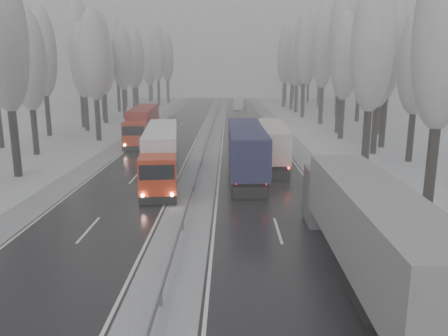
{
  "coord_description": "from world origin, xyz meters",
  "views": [
    {
      "loc": [
        2.54,
        -10.78,
        8.66
      ],
      "look_at": [
        2.2,
        18.03,
        2.2
      ],
      "focal_mm": 35.0,
      "sensor_mm": 36.0,
      "label": 1
    }
  ],
  "objects_px": {
    "truck_red_white": "(161,150)",
    "truck_red_red": "(143,122)",
    "truck_grey_tarp": "(365,223)",
    "truck_cream_box": "(272,140)",
    "truck_blue_box": "(245,147)",
    "box_truck_distant": "(240,104)"
  },
  "relations": [
    {
      "from": "truck_grey_tarp",
      "to": "truck_cream_box",
      "type": "distance_m",
      "value": 23.8
    },
    {
      "from": "truck_red_red",
      "to": "truck_blue_box",
      "type": "bearing_deg",
      "value": -60.35
    },
    {
      "from": "truck_grey_tarp",
      "to": "truck_cream_box",
      "type": "bearing_deg",
      "value": 94.42
    },
    {
      "from": "truck_red_white",
      "to": "truck_blue_box",
      "type": "bearing_deg",
      "value": -0.77
    },
    {
      "from": "truck_blue_box",
      "to": "truck_cream_box",
      "type": "relative_size",
      "value": 1.13
    },
    {
      "from": "truck_red_white",
      "to": "truck_red_red",
      "type": "bearing_deg",
      "value": 98.65
    },
    {
      "from": "box_truck_distant",
      "to": "truck_red_white",
      "type": "bearing_deg",
      "value": -90.1
    },
    {
      "from": "truck_grey_tarp",
      "to": "truck_red_red",
      "type": "relative_size",
      "value": 1.04
    },
    {
      "from": "truck_grey_tarp",
      "to": "box_truck_distant",
      "type": "relative_size",
      "value": 2.38
    },
    {
      "from": "truck_cream_box",
      "to": "truck_red_red",
      "type": "height_order",
      "value": "truck_red_red"
    },
    {
      "from": "truck_blue_box",
      "to": "truck_cream_box",
      "type": "xyz_separation_m",
      "value": [
        2.75,
        5.31,
        -0.28
      ]
    },
    {
      "from": "box_truck_distant",
      "to": "truck_red_red",
      "type": "height_order",
      "value": "truck_red_red"
    },
    {
      "from": "truck_grey_tarp",
      "to": "truck_red_white",
      "type": "height_order",
      "value": "truck_grey_tarp"
    },
    {
      "from": "truck_grey_tarp",
      "to": "truck_red_white",
      "type": "xyz_separation_m",
      "value": [
        -11.15,
        17.74,
        -0.15
      ]
    },
    {
      "from": "box_truck_distant",
      "to": "truck_red_white",
      "type": "xyz_separation_m",
      "value": [
        -7.94,
        -64.42,
        1.05
      ]
    },
    {
      "from": "truck_red_white",
      "to": "truck_red_red",
      "type": "relative_size",
      "value": 0.98
    },
    {
      "from": "truck_blue_box",
      "to": "box_truck_distant",
      "type": "relative_size",
      "value": 2.38
    },
    {
      "from": "truck_blue_box",
      "to": "truck_red_red",
      "type": "xyz_separation_m",
      "value": [
        -12.09,
        18.47,
        -0.1
      ]
    },
    {
      "from": "truck_grey_tarp",
      "to": "truck_blue_box",
      "type": "distance_m",
      "value": 18.93
    },
    {
      "from": "truck_grey_tarp",
      "to": "truck_blue_box",
      "type": "relative_size",
      "value": 1.0
    },
    {
      "from": "truck_cream_box",
      "to": "truck_red_red",
      "type": "relative_size",
      "value": 0.92
    },
    {
      "from": "truck_cream_box",
      "to": "truck_red_red",
      "type": "distance_m",
      "value": 19.83
    }
  ]
}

